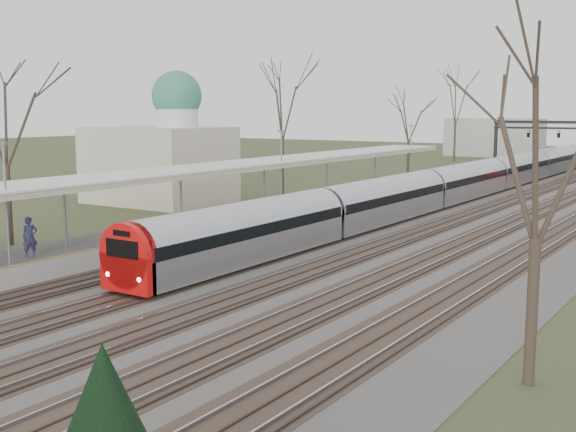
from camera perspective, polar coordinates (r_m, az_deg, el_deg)
name	(u,v)px	position (r m, az deg, el deg)	size (l,w,h in m)	color
track_bed	(504,199)	(61.87, 16.71, 1.28)	(24.00, 160.00, 0.22)	#474442
platform	(293,210)	(49.78, 0.44, 0.50)	(3.50, 69.00, 1.00)	#9E9B93
canopy	(255,164)	(45.72, -2.64, 4.11)	(4.10, 50.00, 3.11)	slate
dome_building	(162,156)	(57.67, -9.94, 4.67)	(10.00, 8.00, 10.30)	beige
tree_west_near	(4,111)	(41.35, -21.55, 7.75)	(5.00, 5.00, 10.30)	#2D231C
tree_west_far	(282,102)	(62.46, -0.45, 9.01)	(5.50, 5.50, 11.33)	#2D231C
tree_east_near	(541,140)	(19.50, 19.33, 5.65)	(4.50, 4.50, 9.27)	#2D231C
train_near	(492,176)	(67.47, 15.79, 3.09)	(2.62, 90.21, 3.05)	#AAADB5
passenger	(30,237)	(33.02, -19.72, -1.59)	(0.65, 0.43, 1.78)	#2C2B53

